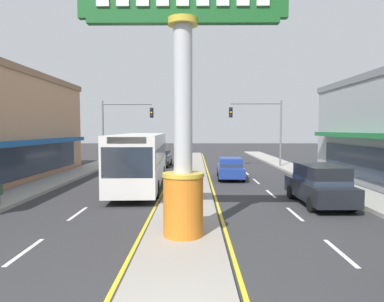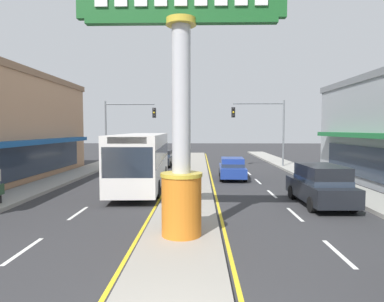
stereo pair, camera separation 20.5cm
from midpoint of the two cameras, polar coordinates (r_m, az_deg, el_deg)
median_strip at (r=22.92m, az=-0.71°, el=-5.01°), size 2.54×52.00×0.14m
sidewalk_left at (r=22.99m, az=-24.03°, el=-5.26°), size 2.31×60.00×0.18m
sidewalk_right at (r=22.61m, az=22.80°, el=-5.37°), size 2.31×60.00×0.18m
lane_markings at (r=21.59m, az=-0.78°, el=-5.73°), size 9.28×52.00×0.01m
district_sign at (r=10.61m, az=-2.10°, el=8.06°), size 6.47×1.35×8.46m
traffic_light_left_side at (r=32.04m, az=-12.13°, el=4.89°), size 4.86×0.46×6.20m
traffic_light_right_side at (r=31.30m, az=11.64°, el=4.92°), size 4.86×0.46×6.20m
suv_near_right_lane at (r=16.76m, az=20.62°, el=-5.33°), size 2.05×4.64×1.90m
sedan_far_right_lane at (r=32.22m, az=-5.55°, el=-1.21°), size 2.00×4.38×1.53m
bus_near_left_lane at (r=20.70m, az=-8.95°, el=-0.98°), size 3.03×11.30×3.26m
sedan_mid_left_lane at (r=24.04m, az=6.32°, el=-2.90°), size 1.97×4.37×1.53m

